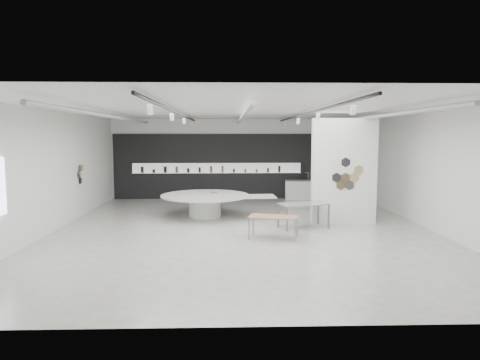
{
  "coord_description": "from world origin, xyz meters",
  "views": [
    {
      "loc": [
        -0.49,
        -13.47,
        3.01
      ],
      "look_at": [
        -0.06,
        1.2,
        1.49
      ],
      "focal_mm": 32.0,
      "sensor_mm": 36.0,
      "label": 1
    }
  ],
  "objects_px": {
    "partition_column": "(344,171)",
    "display_island": "(207,202)",
    "sample_table_stone": "(303,205)",
    "kitchen_counter": "(302,190)",
    "sample_table_wood": "(273,218)"
  },
  "relations": [
    {
      "from": "partition_column",
      "to": "kitchen_counter",
      "type": "distance_m",
      "value": 5.7
    },
    {
      "from": "display_island",
      "to": "sample_table_stone",
      "type": "height_order",
      "value": "display_island"
    },
    {
      "from": "partition_column",
      "to": "display_island",
      "type": "bearing_deg",
      "value": 165.05
    },
    {
      "from": "sample_table_wood",
      "to": "kitchen_counter",
      "type": "bearing_deg",
      "value": 74.1
    },
    {
      "from": "sample_table_stone",
      "to": "partition_column",
      "type": "bearing_deg",
      "value": 25.59
    },
    {
      "from": "partition_column",
      "to": "display_island",
      "type": "relative_size",
      "value": 0.83
    },
    {
      "from": "kitchen_counter",
      "to": "sample_table_wood",
      "type": "bearing_deg",
      "value": -100.99
    },
    {
      "from": "display_island",
      "to": "sample_table_stone",
      "type": "xyz_separation_m",
      "value": [
        3.25,
        -1.99,
        0.2
      ]
    },
    {
      "from": "kitchen_counter",
      "to": "partition_column",
      "type": "bearing_deg",
      "value": -80.32
    },
    {
      "from": "display_island",
      "to": "sample_table_stone",
      "type": "distance_m",
      "value": 3.82
    },
    {
      "from": "partition_column",
      "to": "sample_table_stone",
      "type": "height_order",
      "value": "partition_column"
    },
    {
      "from": "display_island",
      "to": "sample_table_wood",
      "type": "xyz_separation_m",
      "value": [
        2.11,
        -3.42,
        0.07
      ]
    },
    {
      "from": "sample_table_wood",
      "to": "kitchen_counter",
      "type": "distance_m",
      "value": 7.97
    },
    {
      "from": "partition_column",
      "to": "sample_table_stone",
      "type": "bearing_deg",
      "value": -154.41
    },
    {
      "from": "display_island",
      "to": "kitchen_counter",
      "type": "xyz_separation_m",
      "value": [
        4.3,
        4.25,
        -0.08
      ]
    }
  ]
}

